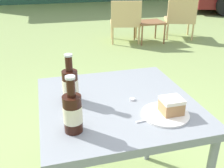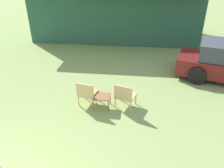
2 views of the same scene
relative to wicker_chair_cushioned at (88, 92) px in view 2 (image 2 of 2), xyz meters
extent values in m
cube|color=#2D5B47|center=(0.08, 7.78, 1.20)|extent=(9.13, 4.04, 3.25)
cylinder|color=black|center=(4.13, 3.55, -0.11)|extent=(0.67, 0.37, 0.64)
cylinder|color=black|center=(3.63, 1.83, -0.11)|extent=(0.67, 0.37, 0.64)
cylinder|color=tan|center=(0.30, 0.22, -0.26)|extent=(0.04, 0.04, 0.32)
cylinder|color=tan|center=(-0.18, 0.33, -0.26)|extent=(0.04, 0.04, 0.32)
cylinder|color=tan|center=(0.20, -0.21, -0.26)|extent=(0.04, 0.04, 0.32)
cylinder|color=tan|center=(-0.28, -0.10, -0.26)|extent=(0.04, 0.04, 0.32)
cube|color=tan|center=(0.01, 0.06, -0.07)|extent=(0.65, 0.61, 0.06)
cube|color=tan|center=(-0.04, -0.16, 0.16)|extent=(0.55, 0.17, 0.41)
cube|color=gold|center=(0.01, 0.06, -0.02)|extent=(0.58, 0.53, 0.05)
cylinder|color=tan|center=(1.47, 0.19, -0.26)|extent=(0.04, 0.04, 0.32)
cylinder|color=tan|center=(1.00, 0.35, -0.26)|extent=(0.04, 0.04, 0.32)
cylinder|color=tan|center=(1.32, -0.23, -0.26)|extent=(0.04, 0.04, 0.32)
cylinder|color=tan|center=(0.86, -0.07, -0.26)|extent=(0.04, 0.04, 0.32)
cube|color=tan|center=(1.16, 0.06, -0.07)|extent=(0.68, 0.65, 0.06)
cube|color=tan|center=(1.09, -0.15, 0.16)|extent=(0.53, 0.23, 0.41)
cube|color=brown|center=(0.45, -0.10, -0.05)|extent=(0.50, 0.46, 0.03)
cylinder|color=brown|center=(0.23, -0.30, -0.24)|extent=(0.03, 0.03, 0.37)
cylinder|color=brown|center=(0.68, -0.30, -0.24)|extent=(0.03, 0.03, 0.37)
cylinder|color=brown|center=(0.23, 0.10, -0.24)|extent=(0.03, 0.03, 0.37)
cylinder|color=brown|center=(0.68, 0.10, -0.24)|extent=(0.03, 0.03, 0.37)
camera|label=1|loc=(-1.54, -4.73, 0.98)|focal=42.00mm
camera|label=2|loc=(1.42, -5.59, 3.38)|focal=35.00mm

